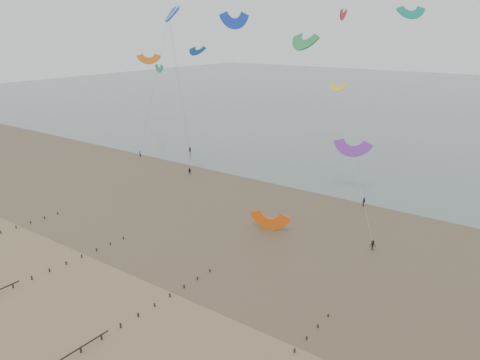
% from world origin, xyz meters
% --- Properties ---
extents(ground, '(500.00, 500.00, 0.00)m').
position_xyz_m(ground, '(0.00, 0.00, 0.00)').
color(ground, brown).
rests_on(ground, ground).
extents(sea_and_shore, '(500.00, 665.00, 0.03)m').
position_xyz_m(sea_and_shore, '(-4.08, 34.40, 0.01)').
color(sea_and_shore, '#475654').
rests_on(sea_and_shore, ground).
extents(kitesurfer_lead, '(0.64, 0.49, 1.58)m').
position_xyz_m(kitesurfer_lead, '(-49.72, 48.16, 0.79)').
color(kitesurfer_lead, black).
rests_on(kitesurfer_lead, ground).
extents(kitesurfers, '(119.69, 28.28, 1.87)m').
position_xyz_m(kitesurfers, '(31.08, 48.92, 0.86)').
color(kitesurfers, black).
rests_on(kitesurfers, ground).
extents(grounded_kite, '(6.78, 5.73, 3.31)m').
position_xyz_m(grounded_kite, '(2.80, 29.13, 0.00)').
color(grounded_kite, '#EE560F').
rests_on(grounded_kite, ground).
extents(kites_airborne, '(245.80, 115.60, 34.75)m').
position_xyz_m(kites_airborne, '(0.90, 84.91, 22.76)').
color(kites_airborne, '#72279D').
rests_on(kites_airborne, ground).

